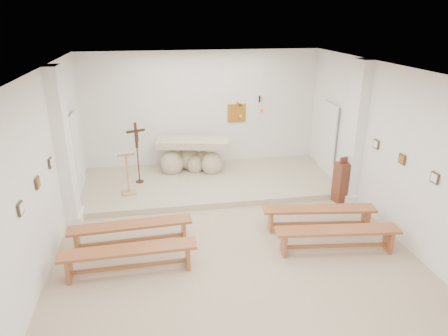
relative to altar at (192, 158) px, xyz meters
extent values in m
cube|color=tan|center=(0.40, -4.27, -0.55)|extent=(7.00, 10.00, 0.00)
cube|color=white|center=(-3.09, -4.27, 1.20)|extent=(0.02, 10.00, 3.50)
cube|color=white|center=(3.89, -4.27, 1.20)|extent=(0.02, 10.00, 3.50)
cube|color=white|center=(0.40, 0.72, 1.20)|extent=(7.00, 0.02, 3.50)
cube|color=silver|center=(0.40, -4.27, 2.94)|extent=(7.00, 10.00, 0.02)
cube|color=tan|center=(0.40, -0.77, -0.48)|extent=(6.98, 3.00, 0.15)
cube|color=white|center=(-2.97, -2.27, 1.20)|extent=(0.26, 0.55, 3.50)
cube|color=white|center=(3.77, -2.27, 1.20)|extent=(0.26, 0.55, 3.50)
cube|color=gold|center=(1.45, 0.69, 1.10)|extent=(0.55, 0.04, 0.55)
cube|color=black|center=(2.15, 0.70, 1.50)|extent=(0.04, 0.02, 0.20)
cylinder|color=black|center=(2.15, 0.55, 1.57)|extent=(0.02, 0.30, 0.02)
cylinder|color=black|center=(2.15, 0.40, 1.40)|extent=(0.01, 0.01, 0.34)
sphere|color=red|center=(2.15, 0.40, 1.21)|extent=(0.11, 0.11, 0.11)
cube|color=#452F1E|center=(-3.07, -5.07, 1.17)|extent=(0.03, 0.20, 0.20)
cube|color=#452F1E|center=(-3.07, -4.07, 1.17)|extent=(0.03, 0.20, 0.20)
cube|color=#452F1E|center=(-3.07, -3.07, 1.17)|extent=(0.03, 0.20, 0.20)
cube|color=#452F1E|center=(3.87, -5.07, 1.17)|extent=(0.03, 0.20, 0.20)
cube|color=#452F1E|center=(3.87, -4.07, 1.17)|extent=(0.03, 0.20, 0.20)
cube|color=#452F1E|center=(3.87, -3.07, 1.17)|extent=(0.03, 0.20, 0.20)
cube|color=silver|center=(-3.03, -1.57, -0.28)|extent=(0.10, 0.85, 0.52)
cube|color=silver|center=(3.83, -1.57, -0.28)|extent=(0.10, 0.85, 0.52)
ellipsoid|color=#C1B493|center=(-0.60, -0.05, -0.12)|extent=(0.66, 0.56, 0.75)
ellipsoid|color=#C1B493|center=(0.54, -0.24, -0.14)|extent=(0.62, 0.52, 0.70)
ellipsoid|color=#C1B493|center=(-0.10, 0.22, -0.10)|extent=(0.70, 0.60, 0.66)
ellipsoid|color=#C1B493|center=(0.33, 0.10, -0.16)|extent=(0.57, 0.49, 0.62)
ellipsoid|color=#C1B493|center=(0.07, -0.07, -0.20)|extent=(0.48, 0.41, 0.57)
cube|color=#C1B493|center=(0.02, -0.01, 0.45)|extent=(2.15, 1.17, 0.20)
cube|color=tan|center=(-1.77, -1.30, -0.38)|extent=(0.41, 0.41, 0.04)
cylinder|color=tan|center=(-1.77, -1.30, 0.10)|extent=(0.05, 0.05, 1.00)
cube|color=tan|center=(-1.76, -1.32, 0.65)|extent=(0.47, 0.37, 0.16)
cube|color=white|center=(-1.76, -1.36, 0.70)|extent=(0.40, 0.30, 0.13)
cylinder|color=#351A10|center=(-1.52, -0.60, -0.39)|extent=(0.22, 0.22, 0.03)
cylinder|color=#351A10|center=(-1.52, -0.60, 0.10)|extent=(0.03, 0.03, 1.01)
cube|color=#351A10|center=(-1.52, -0.60, 0.93)|extent=(0.08, 0.07, 0.69)
cube|color=#351A10|center=(-1.52, -0.60, 1.04)|extent=(0.49, 0.23, 0.06)
cube|color=#351A10|center=(-1.51, -0.63, 0.90)|extent=(0.10, 0.07, 0.29)
imported|color=#285421|center=(-0.55, -0.07, -0.14)|extent=(0.50, 0.45, 0.52)
cube|color=brown|center=(3.50, -2.37, -0.04)|extent=(0.38, 0.38, 1.03)
cube|color=brown|center=(3.50, -2.37, 0.55)|extent=(0.21, 0.09, 0.17)
cube|color=#9E582E|center=(-1.61, -3.61, -0.06)|extent=(2.47, 0.52, 0.06)
cube|color=#9E582E|center=(-2.67, -3.67, -0.32)|extent=(0.09, 0.36, 0.47)
cube|color=#9E582E|center=(-0.56, -3.55, -0.32)|extent=(0.09, 0.36, 0.47)
cube|color=#9E582E|center=(-1.61, -3.61, -0.42)|extent=(2.06, 0.18, 0.06)
cube|color=#9E582E|center=(2.41, -3.61, -0.06)|extent=(2.48, 0.72, 0.06)
cube|color=#9E582E|center=(1.36, -3.47, -0.32)|extent=(0.12, 0.36, 0.47)
cube|color=#9E582E|center=(3.45, -3.76, -0.32)|extent=(0.12, 0.36, 0.47)
cube|color=#9E582E|center=(2.41, -3.61, -0.42)|extent=(2.05, 0.35, 0.06)
cube|color=#9E582E|center=(-1.61, -4.54, -0.06)|extent=(2.46, 0.45, 0.06)
cube|color=#9E582E|center=(-2.67, -4.56, -0.32)|extent=(0.07, 0.36, 0.47)
cube|color=#9E582E|center=(-0.55, -4.51, -0.32)|extent=(0.07, 0.36, 0.47)
cube|color=#9E582E|center=(-1.61, -4.54, -0.42)|extent=(2.06, 0.11, 0.06)
cube|color=#9E582E|center=(2.41, -4.54, -0.06)|extent=(2.48, 0.67, 0.06)
cube|color=#9E582E|center=(1.36, -4.41, -0.32)|extent=(0.11, 0.36, 0.47)
cube|color=#9E582E|center=(3.46, -4.66, -0.32)|extent=(0.11, 0.36, 0.47)
cube|color=#9E582E|center=(2.41, -4.54, -0.42)|extent=(2.05, 0.30, 0.06)
camera|label=1|loc=(-0.99, -10.90, 3.91)|focal=32.00mm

